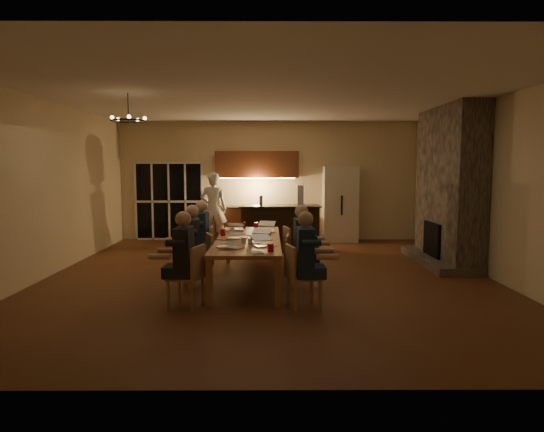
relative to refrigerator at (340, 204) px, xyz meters
The scene contains 45 objects.
floor 4.67m from the refrigerator, 114.60° to the right, with size 9.00×9.00×0.00m, color brown.
back_wall 2.03m from the refrigerator, 168.98° to the left, with size 8.00×0.04×3.20m, color beige.
left_wall 7.25m from the refrigerator, 144.97° to the right, with size 0.04×9.00×3.20m, color beige.
right_wall 4.70m from the refrigerator, 62.94° to the right, with size 0.04×9.00×3.20m, color beige.
ceiling 5.08m from the refrigerator, 114.60° to the right, with size 8.00×9.00×0.04m, color white.
french_doors 4.61m from the refrigerator, behind, with size 1.86×0.08×2.10m, color black.
fireplace 3.51m from the refrigerator, 58.61° to the right, with size 0.58×2.50×3.20m, color #74685B.
kitchenette 2.21m from the refrigerator, behind, with size 2.24×0.68×2.40m, color brown, non-canonical shape.
refrigerator is the anchor object (origin of this frame).
dining_table 5.04m from the refrigerator, 116.60° to the right, with size 1.10×3.29×0.75m, color #C57B4E.
bar_island 2.17m from the refrigerator, 139.75° to the right, with size 1.92×0.68×1.08m, color black.
chair_left_near 6.81m from the refrigerator, 116.85° to the right, with size 0.44×0.44×0.89m, color tan, non-canonical shape.
chair_left_mid 5.84m from the refrigerator, 121.66° to the right, with size 0.44×0.44×0.89m, color tan, non-canonical shape.
chair_left_far 5.05m from the refrigerator, 128.80° to the right, with size 0.44×0.44×0.89m, color tan, non-canonical shape.
chair_right_near 6.21m from the refrigerator, 102.88° to the right, with size 0.44×0.44×0.89m, color tan, non-canonical shape.
chair_right_mid 5.23m from the refrigerator, 105.30° to the right, with size 0.44×0.44×0.89m, color tan, non-canonical shape.
chair_right_far 4.21m from the refrigerator, 109.03° to the right, with size 0.44×0.44×0.89m, color tan, non-canonical shape.
person_left_near 6.83m from the refrigerator, 116.77° to the right, with size 0.60×0.60×1.38m, color #202329, non-canonical shape.
person_right_near 6.28m from the refrigerator, 102.60° to the right, with size 0.60×0.60×1.38m, color #1D2A49, non-canonical shape.
person_left_mid 5.88m from the refrigerator, 122.22° to the right, with size 0.60×0.60×1.38m, color #32383C, non-canonical shape.
person_right_mid 5.14m from the refrigerator, 105.23° to the right, with size 0.60×0.60×1.38m, color #202329, non-canonical shape.
person_left_far 5.00m from the refrigerator, 128.89° to the right, with size 0.60×0.60×1.38m, color #1D2A49, non-canonical shape.
standing_person 3.34m from the refrigerator, behind, with size 0.67×0.44×1.85m, color silver.
chandelier 6.53m from the refrigerator, 131.85° to the right, with size 0.57×0.57×0.03m, color black.
laptop_a 5.98m from the refrigerator, 114.17° to the right, with size 0.32×0.28×0.23m, color silver, non-canonical shape.
laptop_b 5.63m from the refrigerator, 110.27° to the right, with size 0.32×0.28×0.23m, color silver, non-canonical shape.
laptop_c 5.10m from the refrigerator, 118.60° to the right, with size 0.32×0.28×0.23m, color silver, non-canonical shape.
laptop_d 4.91m from the refrigerator, 114.35° to the right, with size 0.32×0.28×0.23m, color silver, non-canonical shape.
laptop_e 4.16m from the refrigerator, 127.20° to the right, with size 0.32×0.28×0.23m, color silver, non-canonical shape.
laptop_f 3.90m from the refrigerator, 119.85° to the right, with size 0.32×0.28×0.23m, color silver, non-canonical shape.
mug_front 5.49m from the refrigerator, 114.76° to the right, with size 0.08×0.08×0.10m, color silver.
mug_mid 4.43m from the refrigerator, 118.88° to the right, with size 0.08×0.08×0.10m, color silver.
mug_back 4.54m from the refrigerator, 124.69° to the right, with size 0.08×0.08×0.10m, color silver.
redcup_near 6.08m from the refrigerator, 107.79° to the right, with size 0.10×0.10×0.12m, color #AF0B18.
redcup_mid 4.94m from the refrigerator, 123.33° to the right, with size 0.09×0.09×0.12m, color #AF0B18.
redcup_far 3.76m from the refrigerator, 124.76° to the right, with size 0.10×0.10×0.12m, color #AF0B18.
can_silver 5.62m from the refrigerator, 112.81° to the right, with size 0.07×0.07×0.12m, color #B2B2B7.
can_cola 3.89m from the refrigerator, 127.64° to the right, with size 0.06×0.06×0.12m, color #3F0F0C.
can_right 4.62m from the refrigerator, 113.90° to the right, with size 0.06×0.06×0.12m, color #B2B2B7.
plate_near 5.41m from the refrigerator, 110.98° to the right, with size 0.24×0.24×0.02m, color silver.
plate_left 5.99m from the refrigerator, 115.46° to the right, with size 0.24×0.24×0.02m, color silver.
plate_far 4.13m from the refrigerator, 117.07° to the right, with size 0.24×0.24×0.02m, color silver.
notepad 6.23m from the refrigerator, 109.37° to the right, with size 0.16×0.22×0.01m, color white.
bar_bottle 2.53m from the refrigerator, 145.09° to the right, with size 0.08×0.08×0.24m, color #99999E.
bar_blender 1.75m from the refrigerator, 131.27° to the right, with size 0.15×0.15×0.47m, color silver.
Camera 1 is at (0.03, -8.66, 2.00)m, focal length 32.00 mm.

